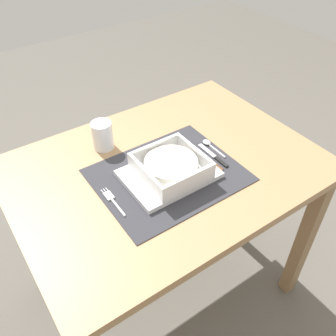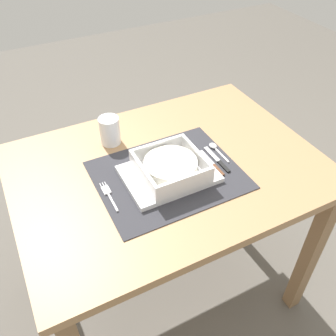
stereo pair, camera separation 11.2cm
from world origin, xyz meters
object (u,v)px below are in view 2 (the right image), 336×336
dining_table (168,188)px  drinking_glass (110,132)px  spoon (215,148)px  butter_knife (218,161)px  porridge_bowl (171,167)px  bread_knife (213,164)px  fork (108,194)px

dining_table → drinking_glass: drinking_glass is taller
spoon → butter_knife: 0.07m
dining_table → butter_knife: 0.20m
dining_table → drinking_glass: 0.27m
butter_knife → dining_table: bearing=157.3°
butter_knife → porridge_bowl: bearing=177.8°
bread_knife → spoon: bearing=49.4°
butter_knife → drinking_glass: 0.38m
fork → bread_knife: bearing=-0.4°
dining_table → spoon: size_ratio=8.89×
spoon → bread_knife: bearing=-127.3°
butter_knife → fork: bearing=176.3°
dining_table → bread_knife: bread_knife is taller
porridge_bowl → drinking_glass: 0.27m
porridge_bowl → drinking_glass: drinking_glass is taller
fork → dining_table: bearing=14.9°
dining_table → porridge_bowl: 0.16m
dining_table → spoon: (0.18, 0.00, 0.11)m
bread_knife → butter_knife: bearing=11.0°
butter_knife → drinking_glass: (-0.27, 0.26, 0.04)m
drinking_glass → dining_table: bearing=-58.9°
dining_table → spoon: bearing=0.0°
fork → drinking_glass: bearing=72.0°
porridge_bowl → bread_knife: bearing=-4.6°
porridge_bowl → fork: bearing=175.5°
porridge_bowl → spoon: (0.20, 0.06, -0.04)m
fork → butter_knife: 0.37m
porridge_bowl → bread_knife: (0.15, -0.01, -0.04)m
porridge_bowl → spoon: size_ratio=1.73×
bread_knife → fork: bearing=171.4°
dining_table → butter_knife: (0.15, -0.06, 0.11)m
dining_table → bread_knife: (0.13, -0.07, 0.11)m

